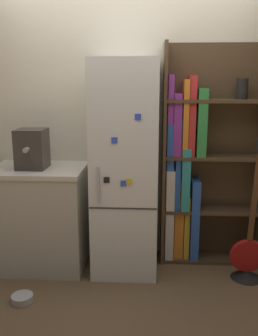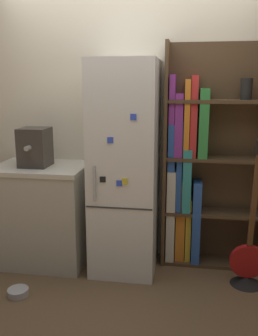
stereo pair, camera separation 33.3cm
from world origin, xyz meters
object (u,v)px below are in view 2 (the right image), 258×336
at_px(guitar, 248,265).
at_px(pet_bowl, 18,292).
at_px(espresso_machine, 35,147).
at_px(refrigerator, 125,168).
at_px(bookshelf, 200,168).

distance_m(guitar, pet_bowl, 1.91).
xyz_separation_m(espresso_machine, pet_bowl, (0.05, -0.62, -1.08)).
bearing_deg(pet_bowl, refrigerator, 40.02).
height_order(refrigerator, pet_bowl, refrigerator).
distance_m(refrigerator, pet_bowl, 1.35).
height_order(bookshelf, pet_bowl, bookshelf).
bearing_deg(espresso_machine, refrigerator, 1.95).
relative_size(refrigerator, guitar, 1.49).
bearing_deg(guitar, espresso_machine, 175.37).
bearing_deg(refrigerator, pet_bowl, -139.98).
height_order(refrigerator, bookshelf, bookshelf).
distance_m(refrigerator, guitar, 1.33).
height_order(guitar, pet_bowl, guitar).
distance_m(refrigerator, bookshelf, 0.69).
xyz_separation_m(refrigerator, pet_bowl, (-0.77, -0.65, -0.90)).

